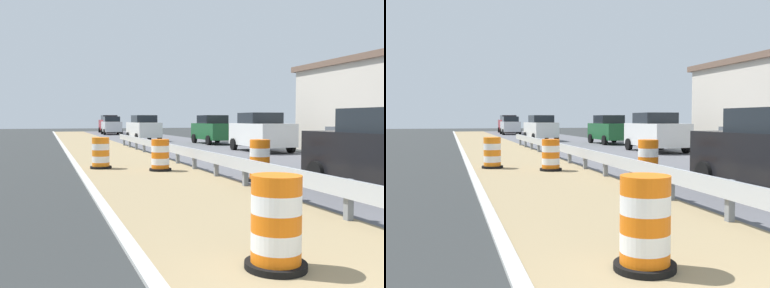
% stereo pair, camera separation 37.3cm
% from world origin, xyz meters
% --- Properties ---
extents(traffic_barrel_nearest, '(0.72, 0.72, 1.08)m').
position_xyz_m(traffic_barrel_nearest, '(0.13, 2.65, 0.49)').
color(traffic_barrel_nearest, orange).
rests_on(traffic_barrel_nearest, ground).
extents(traffic_barrel_close, '(0.69, 0.69, 1.15)m').
position_xyz_m(traffic_barrel_close, '(3.21, 9.05, 0.52)').
color(traffic_barrel_close, orange).
rests_on(traffic_barrel_close, ground).
extents(traffic_barrel_mid, '(0.73, 0.73, 1.04)m').
position_xyz_m(traffic_barrel_mid, '(1.25, 12.32, 0.47)').
color(traffic_barrel_mid, orange).
rests_on(traffic_barrel_mid, ground).
extents(traffic_barrel_far, '(0.74, 0.74, 1.08)m').
position_xyz_m(traffic_barrel_far, '(-0.53, 13.62, 0.49)').
color(traffic_barrel_far, orange).
rests_on(traffic_barrel_far, ground).
extents(car_lead_near_lane, '(2.09, 4.31, 1.98)m').
position_xyz_m(car_lead_near_lane, '(4.60, 46.97, 0.99)').
color(car_lead_near_lane, silver).
rests_on(car_lead_near_lane, ground).
extents(car_trailing_near_lane, '(2.23, 4.33, 2.03)m').
position_xyz_m(car_trailing_near_lane, '(8.44, 19.08, 1.02)').
color(car_trailing_near_lane, silver).
rests_on(car_trailing_near_lane, ground).
extents(car_lead_far_lane, '(2.11, 4.63, 2.00)m').
position_xyz_m(car_lead_far_lane, '(4.98, 32.17, 1.00)').
color(car_lead_far_lane, silver).
rests_on(car_lead_far_lane, ground).
extents(car_distant_a, '(2.07, 4.20, 1.97)m').
position_xyz_m(car_distant_a, '(8.67, 26.63, 0.98)').
color(car_distant_a, '#195128').
rests_on(car_distant_a, ground).
extents(car_distant_b, '(2.16, 4.76, 2.17)m').
position_xyz_m(car_distant_b, '(5.15, 52.97, 1.09)').
color(car_distant_b, maroon).
rests_on(car_distant_b, ground).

